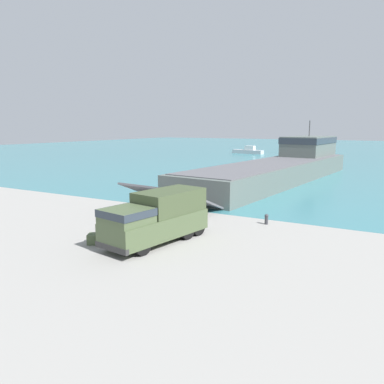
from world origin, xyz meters
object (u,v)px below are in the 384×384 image
object	(u,v)px
military_truck	(157,217)
moored_boat_a	(248,151)
landing_craft	(284,164)
mooring_bollard	(266,219)
soldier_on_ramp	(128,216)
cargo_crate	(93,239)

from	to	relation	value
military_truck	moored_boat_a	xyz separation A→B (m)	(-21.81, 73.99, -0.89)
landing_craft	military_truck	world-z (taller)	landing_craft
mooring_bollard	moored_boat_a	bearing A→B (deg)	111.56
military_truck	soldier_on_ramp	xyz separation A→B (m)	(-3.03, 1.03, -0.55)
soldier_on_ramp	moored_boat_a	distance (m)	75.34
moored_boat_a	soldier_on_ramp	bearing A→B (deg)	-156.89
landing_craft	moored_boat_a	xyz separation A→B (m)	(-20.88, 42.44, -1.26)
soldier_on_ramp	moored_boat_a	world-z (taller)	moored_boat_a
military_truck	soldier_on_ramp	world-z (taller)	military_truck
landing_craft	cargo_crate	world-z (taller)	landing_craft
military_truck	soldier_on_ramp	size ratio (longest dim) A/B	4.21
landing_craft	mooring_bollard	world-z (taller)	landing_craft
landing_craft	military_truck	distance (m)	31.56
landing_craft	soldier_on_ramp	distance (m)	30.60
soldier_on_ramp	cargo_crate	world-z (taller)	soldier_on_ramp
landing_craft	military_truck	bearing A→B (deg)	-81.89
landing_craft	soldier_on_ramp	size ratio (longest dim) A/B	24.42
soldier_on_ramp	cargo_crate	size ratio (longest dim) A/B	2.39
cargo_crate	military_truck	bearing A→B (deg)	34.70
military_truck	cargo_crate	bearing A→B (deg)	-45.28
landing_craft	moored_boat_a	size ratio (longest dim) A/B	5.05
moored_boat_a	military_truck	bearing A→B (deg)	-154.90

